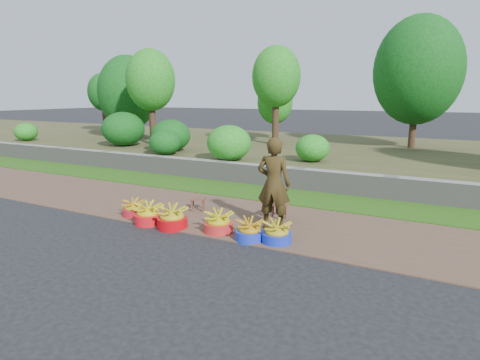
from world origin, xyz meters
The scene contains 14 objects.
ground_plane centered at (0.00, 0.00, 0.00)m, with size 120.00×120.00×0.00m, color black.
dirt_shoulder centered at (0.00, 1.25, 0.01)m, with size 80.00×2.50×0.02m, color brown.
grass_verge centered at (0.00, 3.25, 0.02)m, with size 80.00×1.50×0.04m, color #2B5C14.
retaining_wall centered at (0.00, 4.10, 0.28)m, with size 80.00×0.35×0.55m, color gray.
earth_bank centered at (0.00, 9.00, 0.25)m, with size 80.00×10.00×0.50m, color #484726.
basin_a centered at (-2.10, 0.36, 0.15)m, with size 0.45×0.45×0.33m.
basin_b centered at (-1.53, 0.13, 0.18)m, with size 0.53×0.53×0.39m.
basin_c centered at (-0.98, 0.13, 0.18)m, with size 0.55×0.55×0.41m.
basin_d centered at (-0.11, 0.31, 0.17)m, with size 0.52×0.52×0.39m.
basin_e centered at (0.54, 0.22, 0.16)m, with size 0.48×0.48×0.36m.
basin_f centered at (0.99, 0.31, 0.16)m, with size 0.49×0.49×0.36m.
stool_left centered at (-1.16, 1.25, 0.23)m, with size 0.37×0.33×0.27m.
stool_right centered at (0.52, 1.48, 0.27)m, with size 0.37×0.29×0.32m.
vendor_woman centered at (0.68, 0.90, 0.84)m, with size 0.60×0.39×1.65m, color black.
Camera 1 is at (3.34, -5.44, 2.36)m, focal length 30.00 mm.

